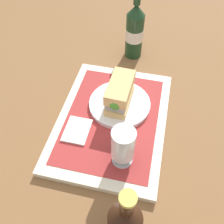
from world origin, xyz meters
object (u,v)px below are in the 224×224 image
(beer_glass, at_px, (123,145))
(sandwich, at_px, (120,94))
(plate, at_px, (120,104))
(second_bottle, at_px, (135,31))

(beer_glass, bearing_deg, sandwich, -165.71)
(plate, xyz_separation_m, sandwich, (0.00, -0.00, 0.05))
(plate, height_order, beer_glass, beer_glass)
(second_bottle, bearing_deg, plate, 1.33)
(plate, xyz_separation_m, beer_glass, (0.18, 0.05, 0.06))
(beer_glass, xyz_separation_m, second_bottle, (-0.47, -0.05, 0.01))
(plate, height_order, second_bottle, second_bottle)
(beer_glass, bearing_deg, second_bottle, -173.62)
(second_bottle, bearing_deg, sandwich, 1.29)
(plate, relative_size, beer_glass, 1.52)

